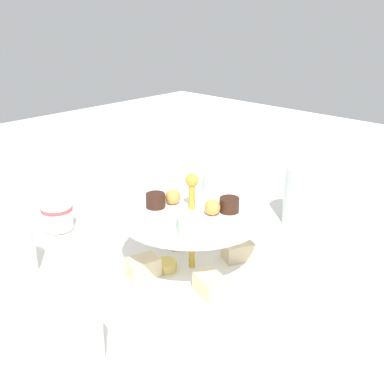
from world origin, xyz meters
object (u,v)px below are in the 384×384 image
(water_glass_tall_right, at_px, (301,196))
(butter_knife_right, at_px, (157,196))
(water_glass_mid_back, at_px, (78,340))
(water_glass_short_left, at_px, (15,251))
(teacup_with_saucer, at_px, (58,219))
(tiered_serving_stand, at_px, (192,245))

(water_glass_tall_right, height_order, butter_knife_right, water_glass_tall_right)
(water_glass_tall_right, bearing_deg, water_glass_mid_back, 2.34)
(water_glass_short_left, height_order, butter_knife_right, water_glass_short_left)
(teacup_with_saucer, height_order, butter_knife_right, teacup_with_saucer)
(teacup_with_saucer, distance_m, butter_knife_right, 0.25)
(teacup_with_saucer, xyz_separation_m, water_glass_mid_back, (0.18, 0.34, 0.02))
(tiered_serving_stand, xyz_separation_m, teacup_with_saucer, (0.07, -0.29, -0.02))
(butter_knife_right, height_order, water_glass_mid_back, water_glass_mid_back)
(butter_knife_right, bearing_deg, tiered_serving_stand, 96.83)
(water_glass_tall_right, height_order, water_glass_short_left, water_glass_tall_right)
(water_glass_short_left, relative_size, teacup_with_saucer, 0.89)
(tiered_serving_stand, xyz_separation_m, water_glass_tall_right, (-0.28, 0.03, 0.01))
(water_glass_tall_right, bearing_deg, water_glass_short_left, -25.86)
(water_glass_mid_back, bearing_deg, tiered_serving_stand, -168.54)
(tiered_serving_stand, distance_m, butter_knife_right, 0.33)
(water_glass_short_left, bearing_deg, tiered_serving_stand, 134.07)
(tiered_serving_stand, relative_size, water_glass_short_left, 3.46)
(tiered_serving_stand, distance_m, water_glass_tall_right, 0.28)
(water_glass_tall_right, height_order, teacup_with_saucer, water_glass_tall_right)
(tiered_serving_stand, height_order, water_glass_tall_right, tiered_serving_stand)
(water_glass_tall_right, height_order, water_glass_mid_back, water_glass_tall_right)
(tiered_serving_stand, relative_size, water_glass_mid_back, 3.42)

